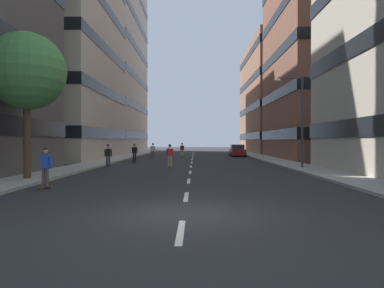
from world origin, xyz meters
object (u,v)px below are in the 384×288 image
(streetlamp_right, at_px, (297,112))
(skater_1, at_px, (170,154))
(skater_2, at_px, (108,155))
(street_tree_near, at_px, (27,72))
(skater_4, at_px, (45,166))
(skater_0, at_px, (134,152))
(parked_car_near, at_px, (237,151))
(skater_5, at_px, (153,150))
(skater_3, at_px, (182,149))

(streetlamp_right, xyz_separation_m, skater_1, (-9.27, 1.77, -3.15))
(skater_2, bearing_deg, street_tree_near, -104.38)
(street_tree_near, relative_size, skater_4, 4.18)
(skater_0, xyz_separation_m, skater_2, (-0.81, -6.73, 0.00))
(streetlamp_right, relative_size, skater_2, 3.65)
(parked_car_near, xyz_separation_m, skater_2, (-11.95, -19.95, 0.29))
(street_tree_near, bearing_deg, skater_5, 78.80)
(streetlamp_right, bearing_deg, street_tree_near, -154.82)
(streetlamp_right, bearing_deg, parked_car_near, 95.09)
(skater_0, height_order, skater_5, same)
(skater_1, height_order, skater_3, same)
(skater_0, relative_size, skater_3, 1.00)
(skater_3, bearing_deg, skater_1, -91.26)
(skater_1, height_order, skater_4, same)
(street_tree_near, xyz_separation_m, skater_4, (2.19, -2.97, -4.58))
(street_tree_near, distance_m, streetlamp_right, 17.64)
(skater_0, bearing_deg, skater_3, 68.64)
(parked_car_near, distance_m, skater_1, 20.36)
(skater_1, relative_size, skater_4, 1.00)
(skater_2, xyz_separation_m, skater_4, (0.08, -11.22, 0.00))
(street_tree_near, height_order, skater_1, street_tree_near)
(skater_1, bearing_deg, parked_car_near, 68.60)
(skater_0, xyz_separation_m, skater_3, (4.07, 10.40, 0.03))
(parked_car_near, height_order, streetlamp_right, streetlamp_right)
(parked_car_near, distance_m, skater_4, 33.36)
(skater_4, bearing_deg, streetlamp_right, 37.30)
(parked_car_near, xyz_separation_m, skater_4, (-11.87, -31.17, 0.29))
(skater_2, relative_size, skater_5, 1.00)
(streetlamp_right, distance_m, skater_3, 20.25)
(street_tree_near, xyz_separation_m, streetlamp_right, (15.91, 7.48, -1.43))
(skater_1, xyz_separation_m, skater_5, (-2.62, 11.01, 0.00))
(skater_5, bearing_deg, skater_4, -94.48)
(skater_1, distance_m, skater_3, 16.14)
(skater_2, bearing_deg, streetlamp_right, -3.22)
(skater_1, bearing_deg, skater_2, -167.55)
(skater_4, relative_size, skater_5, 1.00)
(parked_car_near, relative_size, skater_3, 2.47)
(streetlamp_right, xyz_separation_m, skater_3, (-8.92, 17.91, -3.12))
(street_tree_near, relative_size, skater_2, 4.18)
(street_tree_near, distance_m, skater_1, 12.27)
(skater_1, xyz_separation_m, skater_4, (-4.44, -12.22, 0.00))
(skater_2, bearing_deg, skater_1, 12.45)
(parked_car_near, distance_m, skater_5, 12.81)
(street_tree_near, height_order, skater_5, street_tree_near)
(streetlamp_right, distance_m, skater_1, 9.95)
(parked_car_near, height_order, skater_1, skater_1)
(parked_car_near, height_order, skater_4, skater_4)
(skater_3, xyz_separation_m, skater_5, (-2.98, -5.13, -0.03))
(skater_5, bearing_deg, streetlamp_right, -47.06)
(parked_car_near, distance_m, street_tree_near, 31.89)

